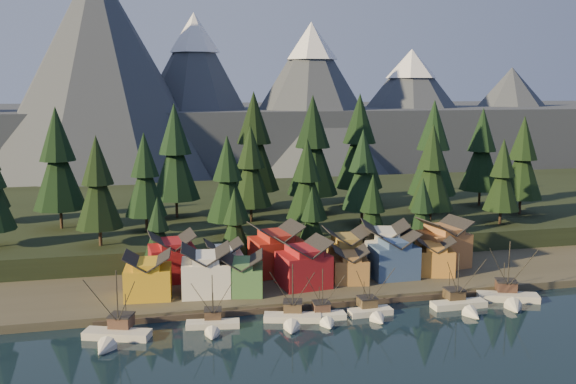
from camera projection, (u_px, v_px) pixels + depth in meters
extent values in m
plane|color=black|center=(349.00, 339.00, 102.15)|extent=(500.00, 500.00, 0.00)
cube|color=#3D3A2D|center=(290.00, 267.00, 140.42)|extent=(400.00, 50.00, 1.50)
cube|color=black|center=(250.00, 214.00, 188.05)|extent=(420.00, 100.00, 6.00)
cube|color=#463C32|center=(320.00, 303.00, 117.91)|extent=(80.00, 4.00, 1.00)
cube|color=#414654|center=(199.00, 136.00, 330.09)|extent=(560.00, 160.00, 30.00)
cone|color=#414654|center=(99.00, 74.00, 257.33)|extent=(100.00, 100.00, 90.00)
cone|color=#414654|center=(196.00, 96.00, 285.23)|extent=(80.00, 80.00, 72.00)
cone|color=white|center=(194.00, 33.00, 280.81)|extent=(22.40, 22.40, 17.28)
cone|color=#414654|center=(311.00, 100.00, 285.50)|extent=(84.00, 84.00, 68.00)
cone|color=white|center=(311.00, 41.00, 281.33)|extent=(23.52, 23.52, 16.32)
cone|color=#414654|center=(410.00, 109.00, 314.28)|extent=(92.00, 92.00, 58.00)
cone|color=white|center=(412.00, 64.00, 310.72)|extent=(25.76, 25.76, 13.92)
cone|color=#414654|center=(510.00, 116.00, 336.36)|extent=(88.00, 88.00, 50.00)
cube|color=beige|center=(117.00, 336.00, 102.62)|extent=(11.12, 6.68, 1.74)
cone|color=beige|center=(103.00, 350.00, 96.89)|extent=(4.31, 4.52, 3.27)
cube|color=black|center=(117.00, 340.00, 102.72)|extent=(11.38, 6.81, 0.38)
cube|color=#51362B|center=(121.00, 321.00, 104.25)|extent=(4.39, 4.26, 1.96)
cube|color=#272525|center=(121.00, 315.00, 104.08)|extent=(4.67, 4.54, 0.22)
cylinder|color=black|center=(117.00, 300.00, 102.33)|extent=(0.20, 0.20, 9.81)
cylinder|color=black|center=(126.00, 308.00, 106.17)|extent=(0.15, 0.15, 4.80)
cube|color=beige|center=(213.00, 325.00, 107.37)|extent=(9.20, 3.87, 1.40)
cone|color=beige|center=(212.00, 336.00, 102.56)|extent=(3.04, 3.39, 2.63)
cube|color=black|center=(213.00, 328.00, 107.45)|extent=(9.42, 3.94, 0.31)
cube|color=#4D3829|center=(213.00, 314.00, 108.75)|extent=(3.15, 3.00, 1.58)
cube|color=#272525|center=(213.00, 309.00, 108.61)|extent=(3.35, 3.20, 0.18)
cylinder|color=black|center=(212.00, 298.00, 107.16)|extent=(0.16, 0.16, 7.90)
cylinder|color=black|center=(213.00, 304.00, 110.37)|extent=(0.12, 0.12, 3.86)
cube|color=silver|center=(292.00, 319.00, 110.33)|extent=(10.24, 5.45, 1.57)
cone|color=silver|center=(292.00, 330.00, 105.02)|extent=(3.73, 4.01, 2.94)
cube|color=black|center=(292.00, 322.00, 110.42)|extent=(10.48, 5.56, 0.34)
cube|color=brown|center=(293.00, 307.00, 111.85)|extent=(3.81, 3.67, 1.76)
cube|color=#272525|center=(293.00, 301.00, 111.69)|extent=(4.05, 3.91, 0.20)
cylinder|color=black|center=(293.00, 289.00, 110.09)|extent=(0.18, 0.18, 8.82)
cylinder|color=black|center=(293.00, 295.00, 113.63)|extent=(0.14, 0.14, 4.31)
cube|color=white|center=(323.00, 317.00, 111.16)|extent=(7.99, 3.09, 1.40)
cone|color=white|center=(329.00, 326.00, 106.97)|extent=(2.79, 2.83, 2.63)
cube|color=black|center=(323.00, 320.00, 111.24)|extent=(8.18, 3.14, 0.31)
cube|color=brown|center=(321.00, 307.00, 112.33)|extent=(2.96, 2.79, 1.58)
cube|color=#272525|center=(321.00, 302.00, 112.19)|extent=(3.14, 2.98, 0.18)
cylinder|color=black|center=(323.00, 291.00, 110.88)|extent=(0.16, 0.16, 7.90)
cylinder|color=black|center=(319.00, 297.00, 113.71)|extent=(0.12, 0.12, 3.86)
cube|color=silver|center=(370.00, 313.00, 113.20)|extent=(7.84, 3.10, 1.50)
cone|color=silver|center=(380.00, 321.00, 109.16)|extent=(2.91, 2.75, 2.82)
cube|color=black|center=(370.00, 316.00, 113.29)|extent=(8.03, 3.15, 0.33)
cube|color=brown|center=(367.00, 302.00, 114.31)|extent=(3.11, 2.93, 1.69)
cube|color=#272525|center=(367.00, 297.00, 114.16)|extent=(3.30, 3.12, 0.19)
cylinder|color=black|center=(370.00, 285.00, 112.85)|extent=(0.17, 0.17, 8.45)
cylinder|color=black|center=(364.00, 293.00, 115.63)|extent=(0.13, 0.13, 4.13)
cube|color=beige|center=(459.00, 305.00, 116.95)|extent=(10.11, 3.00, 1.59)
cone|color=beige|center=(474.00, 316.00, 111.63)|extent=(2.99, 3.46, 2.99)
cube|color=black|center=(459.00, 309.00, 117.05)|extent=(10.36, 3.05, 0.35)
cube|color=#433523|center=(454.00, 294.00, 118.48)|extent=(3.19, 2.99, 1.79)
cube|color=#272525|center=(454.00, 289.00, 118.32)|extent=(3.39, 3.19, 0.20)
cylinder|color=black|center=(458.00, 277.00, 116.70)|extent=(0.18, 0.18, 8.96)
cylinder|color=black|center=(449.00, 284.00, 120.27)|extent=(0.14, 0.14, 4.38)
cube|color=beige|center=(508.00, 298.00, 120.81)|extent=(11.57, 6.99, 1.79)
cone|color=beige|center=(515.00, 309.00, 114.84)|extent=(4.46, 4.72, 3.35)
cube|color=black|center=(508.00, 302.00, 120.92)|extent=(11.85, 7.14, 0.39)
cube|color=#462E25|center=(506.00, 286.00, 122.52)|extent=(4.51, 4.38, 2.01)
cube|color=#272525|center=(506.00, 281.00, 122.34)|extent=(4.80, 4.67, 0.22)
cylinder|color=black|center=(509.00, 267.00, 120.53)|extent=(0.20, 0.20, 10.05)
cylinder|color=black|center=(504.00, 275.00, 124.52)|extent=(0.16, 0.16, 4.91)
cube|color=gold|center=(148.00, 282.00, 117.67)|extent=(8.92, 7.98, 5.72)
cube|color=gold|center=(147.00, 264.00, 117.12)|extent=(5.18, 7.51, 1.17)
cube|color=white|center=(206.00, 277.00, 119.44)|extent=(9.57, 8.69, 6.39)
cube|color=white|center=(206.00, 258.00, 118.82)|extent=(5.59, 8.15, 1.24)
cube|color=#416F3C|center=(242.00, 280.00, 120.03)|extent=(9.13, 8.72, 5.22)
cube|color=#416F3C|center=(241.00, 263.00, 119.52)|extent=(5.65, 7.87, 1.10)
cube|color=maroon|center=(304.00, 270.00, 124.28)|extent=(10.12, 9.21, 6.42)
cube|color=maroon|center=(304.00, 251.00, 123.66)|extent=(6.05, 8.49, 1.28)
cube|color=olive|center=(350.00, 270.00, 127.24)|extent=(7.91, 7.91, 4.81)
cube|color=olive|center=(350.00, 256.00, 126.77)|extent=(4.91, 7.19, 0.95)
cube|color=#344D7B|center=(393.00, 261.00, 130.22)|extent=(9.19, 7.80, 6.66)
cube|color=#344D7B|center=(393.00, 242.00, 129.58)|extent=(5.13, 7.56, 1.27)
cube|color=#B5762E|center=(433.00, 261.00, 132.44)|extent=(9.10, 8.40, 5.28)
cube|color=#B5762E|center=(434.00, 246.00, 131.93)|extent=(5.71, 7.42, 1.08)
cube|color=maroon|center=(172.00, 263.00, 128.27)|extent=(9.31, 8.40, 6.84)
cube|color=maroon|center=(172.00, 244.00, 127.62)|extent=(5.35, 7.97, 1.24)
cube|color=white|center=(224.00, 267.00, 127.60)|extent=(7.19, 6.75, 5.82)
cube|color=white|center=(224.00, 250.00, 127.05)|extent=(3.97, 6.60, 1.01)
cube|color=maroon|center=(276.00, 256.00, 132.67)|extent=(10.78, 9.49, 7.37)
cube|color=maroon|center=(276.00, 235.00, 131.96)|extent=(6.37, 8.78, 1.38)
cube|color=olive|center=(346.00, 256.00, 134.67)|extent=(9.35, 7.89, 6.28)
cube|color=olive|center=(346.00, 239.00, 134.06)|extent=(5.35, 7.48, 1.25)
cube|color=beige|center=(384.00, 253.00, 135.55)|extent=(11.11, 10.36, 7.29)
cube|color=beige|center=(385.00, 233.00, 134.86)|extent=(6.98, 9.17, 1.32)
cube|color=#9B6337|center=(443.00, 249.00, 138.61)|extent=(10.14, 9.66, 7.35)
cube|color=#9B6337|center=(444.00, 229.00, 137.92)|extent=(6.08, 8.92, 1.27)
cylinder|color=#332319|center=(61.00, 218.00, 154.57)|extent=(0.70, 0.70, 5.15)
cone|color=black|center=(59.00, 172.00, 152.77)|extent=(12.59, 12.59, 17.74)
cone|color=black|center=(56.00, 134.00, 151.29)|extent=(8.58, 8.58, 12.87)
cylinder|color=#332319|center=(100.00, 236.00, 137.74)|extent=(0.70, 0.70, 4.19)
cone|color=black|center=(98.00, 194.00, 136.28)|extent=(10.24, 10.24, 14.43)
cone|color=black|center=(97.00, 160.00, 135.07)|extent=(6.98, 6.98, 10.47)
cylinder|color=#332319|center=(147.00, 223.00, 151.56)|extent=(0.70, 0.70, 4.12)
cone|color=black|center=(145.00, 185.00, 150.12)|extent=(10.07, 10.07, 14.19)
cone|color=black|center=(144.00, 154.00, 148.93)|extent=(6.87, 6.87, 10.30)
cylinder|color=#332319|center=(177.00, 207.00, 167.70)|extent=(0.70, 0.70, 5.23)
cone|color=black|center=(175.00, 164.00, 165.87)|extent=(12.78, 12.78, 18.00)
cone|color=black|center=(174.00, 129.00, 164.37)|extent=(8.71, 8.71, 13.07)
cylinder|color=#332319|center=(228.00, 228.00, 146.09)|extent=(0.70, 0.70, 4.08)
cone|color=black|center=(228.00, 190.00, 144.66)|extent=(9.97, 9.97, 14.04)
cone|color=black|center=(227.00, 158.00, 143.49)|extent=(6.79, 6.79, 10.19)
cylinder|color=#332319|center=(251.00, 213.00, 162.31)|extent=(0.70, 0.70, 4.32)
cone|color=black|center=(251.00, 177.00, 160.79)|extent=(10.55, 10.55, 14.87)
cone|color=black|center=(251.00, 146.00, 159.55)|extent=(7.20, 7.20, 10.79)
cylinder|color=#332319|center=(307.00, 226.00, 148.31)|extent=(0.70, 0.70, 3.93)
cone|color=black|center=(307.00, 190.00, 146.93)|extent=(9.62, 9.62, 13.55)
cone|color=black|center=(307.00, 159.00, 145.80)|extent=(6.56, 6.56, 9.84)
cylinder|color=#332319|center=(312.00, 203.00, 173.05)|extent=(0.70, 0.70, 5.58)
cone|color=black|center=(313.00, 159.00, 171.09)|extent=(13.65, 13.65, 19.23)
cone|color=black|center=(313.00, 121.00, 169.49)|extent=(9.31, 9.31, 13.96)
cylinder|color=#332319|center=(362.00, 216.00, 158.68)|extent=(0.70, 0.70, 4.18)
cone|color=black|center=(362.00, 180.00, 157.22)|extent=(10.21, 10.21, 14.38)
cone|color=black|center=(363.00, 150.00, 156.02)|extent=(6.96, 6.96, 10.44)
cylinder|color=#332319|center=(358.00, 196.00, 184.39)|extent=(0.70, 0.70, 5.63)
cone|color=black|center=(359.00, 154.00, 182.42)|extent=(13.77, 13.77, 19.40)
cone|color=black|center=(360.00, 118.00, 180.80)|extent=(9.39, 9.39, 14.08)
cylinder|color=#332319|center=(430.00, 217.00, 157.53)|extent=(0.70, 0.70, 4.41)
cone|color=black|center=(432.00, 178.00, 155.99)|extent=(10.78, 10.78, 15.19)
cone|color=black|center=(433.00, 146.00, 154.72)|extent=(7.35, 7.35, 11.02)
cylinder|color=#332319|center=(431.00, 202.00, 174.65)|extent=(0.70, 0.70, 5.35)
cone|color=black|center=(433.00, 160.00, 172.77)|extent=(13.08, 13.08, 18.43)
cone|color=black|center=(434.00, 125.00, 171.23)|extent=(8.92, 8.92, 13.38)
cylinder|color=#332319|center=(500.00, 216.00, 159.79)|extent=(0.70, 0.70, 3.74)
cone|color=black|center=(502.00, 184.00, 158.48)|extent=(9.15, 9.15, 12.90)
cone|color=black|center=(503.00, 158.00, 157.40)|extent=(6.24, 6.24, 9.36)
cylinder|color=#332319|center=(479.00, 197.00, 184.57)|extent=(0.70, 0.70, 4.93)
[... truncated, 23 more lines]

